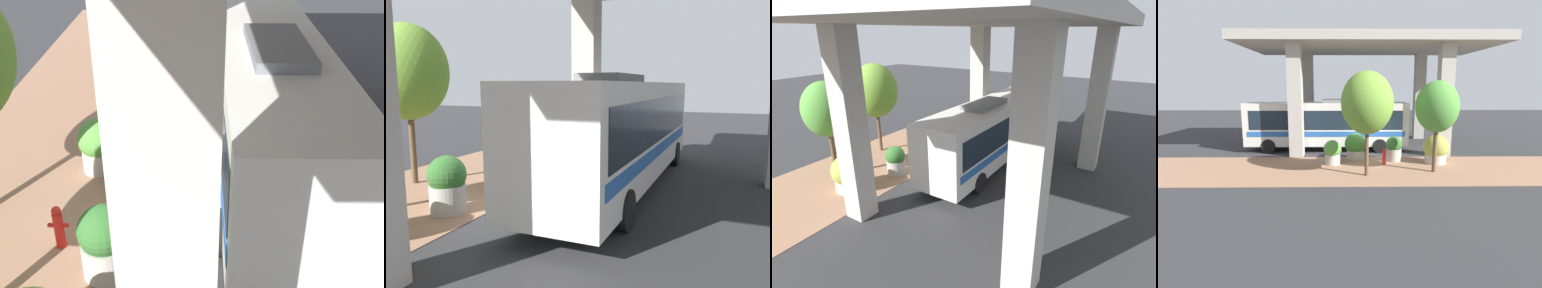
{
  "view_description": "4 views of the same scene",
  "coord_description": "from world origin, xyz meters",
  "views": [
    {
      "loc": [
        0.76,
        -8.48,
        6.87
      ],
      "look_at": [
        0.64,
        2.35,
        0.84
      ],
      "focal_mm": 45.0,
      "sensor_mm": 36.0,
      "label": 1
    },
    {
      "loc": [
        5.96,
        -8.96,
        3.41
      ],
      "look_at": [
        1.63,
        1.36,
        1.63
      ],
      "focal_mm": 35.0,
      "sensor_mm": 36.0,
      "label": 2
    },
    {
      "loc": [
        9.75,
        -11.73,
        7.2
      ],
      "look_at": [
        0.94,
        2.34,
        0.88
      ],
      "focal_mm": 28.0,
      "sensor_mm": 36.0,
      "label": 3
    },
    {
      "loc": [
        -19.39,
        1.64,
        4.65
      ],
      "look_at": [
        -0.18,
        1.36,
        0.93
      ],
      "focal_mm": 28.0,
      "sensor_mm": 36.0,
      "label": 4
    }
  ],
  "objects": [
    {
      "name": "ground_plane",
      "position": [
        0.0,
        0.0,
        0.0
      ],
      "size": [
        80.0,
        80.0,
        0.0
      ],
      "primitive_type": "plane",
      "color": "#2D2D30",
      "rests_on": "ground"
    },
    {
      "name": "planter_back",
      "position": [
        -0.98,
        -1.41,
        0.79
      ],
      "size": [
        1.02,
        1.02,
        1.56
      ],
      "color": "#ADA89E",
      "rests_on": "ground"
    },
    {
      "name": "planter_middle",
      "position": [
        -1.79,
        2.43,
        0.75
      ],
      "size": [
        1.09,
        1.09,
        1.48
      ],
      "color": "#ADA89E",
      "rests_on": "ground"
    },
    {
      "name": "sidewalk_strip",
      "position": [
        -3.0,
        0.0,
        0.01
      ],
      "size": [
        6.0,
        40.0,
        0.02
      ],
      "color": "#936B51",
      "rests_on": "ground"
    },
    {
      "name": "street_tree_far",
      "position": [
        -4.2,
        0.54,
        3.81
      ],
      "size": [
        2.67,
        2.67,
        5.43
      ],
      "color": "brown",
      "rests_on": "ground"
    },
    {
      "name": "fire_hydrant",
      "position": [
        -2.1,
        -0.65,
        0.52
      ],
      "size": [
        0.43,
        0.21,
        1.03
      ],
      "color": "red",
      "rests_on": "ground"
    },
    {
      "name": "planter_front",
      "position": [
        -0.5,
        1.02,
        0.85
      ],
      "size": [
        1.39,
        1.39,
        1.7
      ],
      "color": "#ADA89E",
      "rests_on": "ground"
    },
    {
      "name": "bus",
      "position": [
        2.54,
        3.0,
        2.01
      ],
      "size": [
        2.65,
        11.62,
        3.72
      ],
      "color": "silver",
      "rests_on": "ground"
    }
  ]
}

